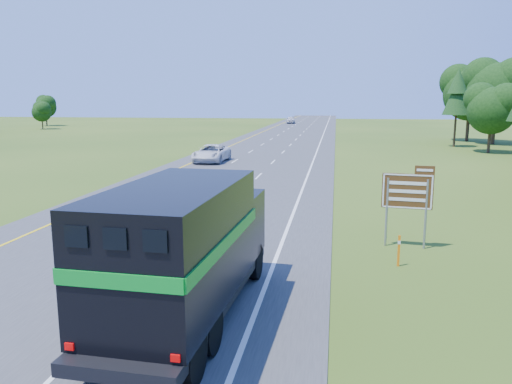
# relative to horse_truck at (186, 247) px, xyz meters

# --- Properties ---
(road) EXTENTS (15.00, 260.00, 0.04)m
(road) POSITION_rel_horse_truck_xyz_m (-3.80, 46.06, -1.99)
(road) COLOR #38383A
(road) RESTS_ON ground
(lane_markings) EXTENTS (11.15, 260.00, 0.01)m
(lane_markings) POSITION_rel_horse_truck_xyz_m (-3.80, 46.06, -1.97)
(lane_markings) COLOR yellow
(lane_markings) RESTS_ON road
(horse_truck) EXTENTS (2.98, 8.45, 3.69)m
(horse_truck) POSITION_rel_horse_truck_xyz_m (0.00, 0.00, 0.00)
(horse_truck) COLOR black
(horse_truck) RESTS_ON road
(white_suv) EXTENTS (2.79, 5.81, 1.60)m
(white_suv) POSITION_rel_horse_truck_xyz_m (-7.67, 33.24, -1.17)
(white_suv) COLOR silver
(white_suv) RESTS_ON road
(far_car) EXTENTS (2.31, 5.14, 1.72)m
(far_car) POSITION_rel_horse_truck_xyz_m (-7.20, 110.84, -1.12)
(far_car) COLOR silver
(far_car) RESTS_ON road
(exit_sign) EXTENTS (1.92, 0.29, 3.27)m
(exit_sign) POSITION_rel_horse_truck_xyz_m (6.58, 7.80, 0.11)
(exit_sign) COLOR gray
(exit_sign) RESTS_ON ground
(delineator) EXTENTS (0.09, 0.05, 1.12)m
(delineator) POSITION_rel_horse_truck_xyz_m (6.02, 5.38, -1.41)
(delineator) COLOR orange
(delineator) RESTS_ON ground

